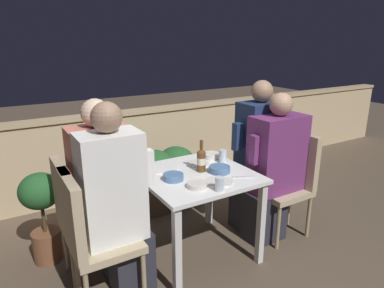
# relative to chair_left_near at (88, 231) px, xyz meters

# --- Properties ---
(ground_plane) EXTENTS (16.00, 16.00, 0.00)m
(ground_plane) POSITION_rel_chair_left_near_xyz_m (0.87, 0.12, -0.55)
(ground_plane) COLOR brown
(parapet_wall) EXTENTS (9.00, 0.18, 0.93)m
(parapet_wall) POSITION_rel_chair_left_near_xyz_m (0.87, 1.63, -0.07)
(parapet_wall) COLOR tan
(parapet_wall) RESTS_ON ground_plane
(dining_table) EXTENTS (0.83, 0.81, 0.71)m
(dining_table) POSITION_rel_chair_left_near_xyz_m (0.87, 0.12, 0.06)
(dining_table) COLOR white
(dining_table) RESTS_ON ground_plane
(planter_hedge) EXTENTS (0.87, 0.47, 0.63)m
(planter_hedge) POSITION_rel_chair_left_near_xyz_m (0.94, 0.99, -0.19)
(planter_hedge) COLOR brown
(planter_hedge) RESTS_ON ground_plane
(chair_left_near) EXTENTS (0.43, 0.43, 0.92)m
(chair_left_near) POSITION_rel_chair_left_near_xyz_m (0.00, 0.00, 0.00)
(chair_left_near) COLOR tan
(chair_left_near) RESTS_ON ground_plane
(person_white_polo) EXTENTS (0.48, 0.26, 1.35)m
(person_white_polo) POSITION_rel_chair_left_near_xyz_m (0.20, 0.00, 0.13)
(person_white_polo) COLOR #282833
(person_white_polo) RESTS_ON ground_plane
(chair_left_far) EXTENTS (0.43, 0.43, 0.92)m
(chair_left_far) POSITION_rel_chair_left_near_xyz_m (0.00, 0.25, 0.00)
(chair_left_far) COLOR tan
(chair_left_far) RESTS_ON ground_plane
(person_coral_top) EXTENTS (0.48, 0.26, 1.33)m
(person_coral_top) POSITION_rel_chair_left_near_xyz_m (0.20, 0.25, 0.12)
(person_coral_top) COLOR #282833
(person_coral_top) RESTS_ON ground_plane
(chair_right_near) EXTENTS (0.43, 0.43, 0.92)m
(chair_right_near) POSITION_rel_chair_left_near_xyz_m (1.78, 0.01, 0.00)
(chair_right_near) COLOR tan
(chair_right_near) RESTS_ON ground_plane
(person_purple_stripe) EXTENTS (0.52, 0.26, 1.29)m
(person_purple_stripe) POSITION_rel_chair_left_near_xyz_m (1.57, 0.01, 0.10)
(person_purple_stripe) COLOR #282833
(person_purple_stripe) RESTS_ON ground_plane
(chair_right_far) EXTENTS (0.43, 0.43, 0.92)m
(chair_right_far) POSITION_rel_chair_left_near_xyz_m (1.78, 0.25, 0.00)
(chair_right_far) COLOR tan
(chair_right_far) RESTS_ON ground_plane
(person_navy_jumper) EXTENTS (0.47, 0.26, 1.36)m
(person_navy_jumper) POSITION_rel_chair_left_near_xyz_m (1.59, 0.25, 0.14)
(person_navy_jumper) COLOR #282833
(person_navy_jumper) RESTS_ON ground_plane
(beer_bottle) EXTENTS (0.07, 0.07, 0.25)m
(beer_bottle) POSITION_rel_chair_left_near_xyz_m (0.93, 0.14, 0.26)
(beer_bottle) COLOR brown
(beer_bottle) RESTS_ON dining_table
(plate_0) EXTENTS (0.19, 0.19, 0.01)m
(plate_0) POSITION_rel_chair_left_near_xyz_m (0.99, 0.29, 0.17)
(plate_0) COLOR silver
(plate_0) RESTS_ON dining_table
(plate_1) EXTENTS (0.22, 0.22, 0.01)m
(plate_1) POSITION_rel_chair_left_near_xyz_m (0.70, 0.33, 0.17)
(plate_1) COLOR white
(plate_1) RESTS_ON dining_table
(plate_2) EXTENTS (0.20, 0.20, 0.01)m
(plate_2) POSITION_rel_chair_left_near_xyz_m (0.93, -0.11, 0.17)
(plate_2) COLOR silver
(plate_2) RESTS_ON dining_table
(bowl_0) EXTENTS (0.15, 0.15, 0.05)m
(bowl_0) POSITION_rel_chair_left_near_xyz_m (0.66, 0.10, 0.19)
(bowl_0) COLOR #4C709E
(bowl_0) RESTS_ON dining_table
(bowl_1) EXTENTS (0.17, 0.17, 0.05)m
(bowl_1) POSITION_rel_chair_left_near_xyz_m (1.04, 0.05, 0.19)
(bowl_1) COLOR #4C709E
(bowl_1) RESTS_ON dining_table
(bowl_2) EXTENTS (0.15, 0.15, 0.05)m
(bowl_2) POSITION_rel_chair_left_near_xyz_m (1.17, 0.35, 0.19)
(bowl_2) COLOR silver
(bowl_2) RESTS_ON dining_table
(bowl_3) EXTENTS (0.14, 0.14, 0.04)m
(bowl_3) POSITION_rel_chair_left_near_xyz_m (0.74, -0.10, 0.18)
(bowl_3) COLOR beige
(bowl_3) RESTS_ON dining_table
(glass_cup_0) EXTENTS (0.07, 0.07, 0.08)m
(glass_cup_0) POSITION_rel_chair_left_near_xyz_m (0.52, 0.39, 0.20)
(glass_cup_0) COLOR silver
(glass_cup_0) RESTS_ON dining_table
(glass_cup_1) EXTENTS (0.06, 0.06, 0.11)m
(glass_cup_1) POSITION_rel_chair_left_near_xyz_m (1.19, 0.21, 0.22)
(glass_cup_1) COLOR silver
(glass_cup_1) RESTS_ON dining_table
(glass_cup_2) EXTENTS (0.06, 0.06, 0.10)m
(glass_cup_2) POSITION_rel_chair_left_near_xyz_m (0.84, -0.23, 0.21)
(glass_cup_2) COLOR silver
(glass_cup_2) RESTS_ON dining_table
(fork_0) EXTENTS (0.16, 0.09, 0.01)m
(fork_0) POSITION_rel_chair_left_near_xyz_m (1.13, -0.13, 0.17)
(fork_0) COLOR silver
(fork_0) RESTS_ON dining_table
(potted_plant) EXTENTS (0.31, 0.31, 0.74)m
(potted_plant) POSITION_rel_chair_left_near_xyz_m (-0.19, 0.66, -0.09)
(potted_plant) COLOR brown
(potted_plant) RESTS_ON ground_plane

